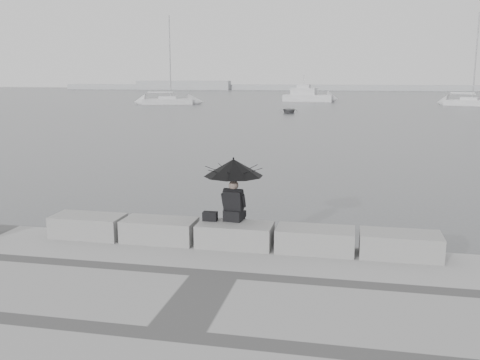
% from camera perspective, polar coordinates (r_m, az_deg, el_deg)
% --- Properties ---
extents(ground, '(360.00, 360.00, 0.00)m').
position_cam_1_polar(ground, '(12.12, -0.07, -8.68)').
color(ground, '#46494B').
rests_on(ground, ground).
extents(stone_block_far_left, '(1.60, 0.80, 0.50)m').
position_cam_1_polar(stone_block_far_left, '(12.61, -15.87, -4.75)').
color(stone_block_far_left, gray).
rests_on(stone_block_far_left, promenade).
extents(stone_block_left, '(1.60, 0.80, 0.50)m').
position_cam_1_polar(stone_block_left, '(11.93, -8.58, -5.34)').
color(stone_block_left, gray).
rests_on(stone_block_left, promenade).
extents(stone_block_centre, '(1.60, 0.80, 0.50)m').
position_cam_1_polar(stone_block_centre, '(11.46, -0.54, -5.89)').
color(stone_block_centre, gray).
rests_on(stone_block_centre, promenade).
extents(stone_block_right, '(1.60, 0.80, 0.50)m').
position_cam_1_polar(stone_block_right, '(11.24, 8.01, -6.35)').
color(stone_block_right, gray).
rests_on(stone_block_right, promenade).
extents(stone_block_far_right, '(1.60, 0.80, 0.50)m').
position_cam_1_polar(stone_block_far_right, '(11.27, 16.73, -6.67)').
color(stone_block_far_right, gray).
rests_on(stone_block_far_right, promenade).
extents(seated_person, '(1.28, 1.28, 1.39)m').
position_cam_1_polar(seated_person, '(11.42, -0.71, 0.64)').
color(seated_person, black).
rests_on(seated_person, stone_block_centre).
extents(bag, '(0.31, 0.18, 0.20)m').
position_cam_1_polar(bag, '(11.62, -3.22, -3.89)').
color(bag, black).
rests_on(bag, stone_block_centre).
extents(distant_landmass, '(180.00, 8.00, 2.80)m').
position_cam_1_polar(distant_landmass, '(166.04, 8.29, 9.77)').
color(distant_landmass, '#A4A7A9').
rests_on(distant_landmass, ground).
extents(sailboat_left, '(7.79, 4.09, 12.90)m').
position_cam_1_polar(sailboat_left, '(81.15, -7.70, 8.38)').
color(sailboat_left, silver).
rests_on(sailboat_left, ground).
extents(sailboat_right, '(6.95, 4.52, 12.90)m').
position_cam_1_polar(sailboat_right, '(83.46, 23.25, 7.67)').
color(sailboat_right, silver).
rests_on(sailboat_right, ground).
extents(motor_cruiser, '(8.40, 3.72, 4.50)m').
position_cam_1_polar(motor_cruiser, '(90.43, 7.30, 8.87)').
color(motor_cruiser, silver).
rests_on(motor_cruiser, ground).
extents(dinghy, '(3.35, 1.66, 0.55)m').
position_cam_1_polar(dinghy, '(61.67, 5.23, 7.40)').
color(dinghy, slate).
rests_on(dinghy, ground).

